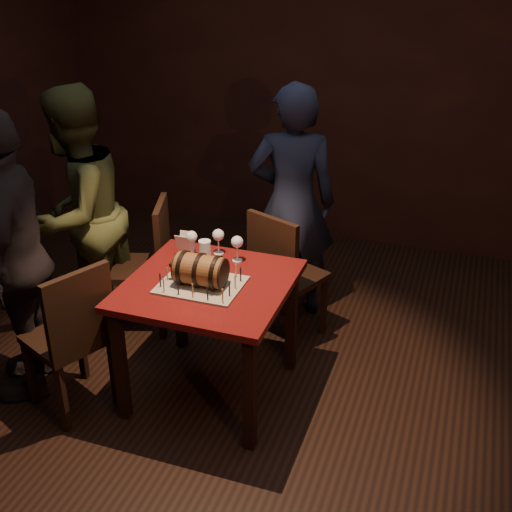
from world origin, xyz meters
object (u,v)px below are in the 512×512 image
object	(u,v)px
pint_of_ale	(205,253)
wine_glass_right	(237,243)
chair_back	(282,271)
barrel_cake	(200,270)
person_left_front	(15,258)
person_left_rear	(78,215)
wine_glass_left	(191,238)
person_back	(292,203)
chair_left_rear	(149,259)
pub_table	(209,299)
chair_left_front	(73,333)
wine_glass_mid	(218,236)

from	to	relation	value
pint_of_ale	wine_glass_right	bearing A→B (deg)	31.71
pint_of_ale	chair_back	bearing A→B (deg)	55.98
barrel_cake	person_left_front	bearing A→B (deg)	-167.55
person_left_rear	wine_glass_left	bearing A→B (deg)	86.27
wine_glass_right	person_back	distance (m)	0.80
pint_of_ale	person_left_front	bearing A→B (deg)	-153.20
pint_of_ale	chair_left_rear	xyz separation A→B (m)	(-0.58, 0.35, -0.30)
chair_left_rear	person_back	xyz separation A→B (m)	(0.84, 0.54, 0.31)
pub_table	chair_back	xyz separation A→B (m)	(0.22, 0.68, -0.12)
pub_table	pint_of_ale	bearing A→B (deg)	117.54
chair_back	person_back	bearing A→B (deg)	98.44
wine_glass_right	pint_of_ale	world-z (taller)	wine_glass_right
barrel_cake	person_back	xyz separation A→B (m)	(0.18, 1.15, -0.02)
pub_table	wine_glass_left	xyz separation A→B (m)	(-0.22, 0.28, 0.23)
wine_glass_right	pub_table	bearing A→B (deg)	-101.36
wine_glass_left	barrel_cake	bearing A→B (deg)	-58.48
person_left_rear	chair_back	bearing A→B (deg)	106.40
chair_left_front	person_left_front	size ratio (longest dim) A/B	0.54
wine_glass_mid	person_back	size ratio (longest dim) A/B	0.10
wine_glass_left	person_left_rear	size ratio (longest dim) A/B	0.10
pub_table	chair_left_front	distance (m)	0.77
wine_glass_mid	pint_of_ale	size ratio (longest dim) A/B	1.07
person_left_front	pint_of_ale	bearing A→B (deg)	91.81
pint_of_ale	chair_left_front	world-z (taller)	chair_left_front
pint_of_ale	person_left_rear	size ratio (longest dim) A/B	0.09
chair_back	person_left_front	size ratio (longest dim) A/B	0.54
wine_glass_right	chair_left_front	world-z (taller)	chair_left_front
person_left_front	wine_glass_mid	bearing A→B (deg)	98.18
chair_left_front	person_back	size ratio (longest dim) A/B	0.56
chair_left_front	wine_glass_left	bearing A→B (deg)	58.28
chair_back	person_left_front	distance (m)	1.64
pub_table	barrel_cake	world-z (taller)	barrel_cake
pub_table	chair_back	bearing A→B (deg)	71.87
wine_glass_mid	wine_glass_left	bearing A→B (deg)	-151.51
pint_of_ale	person_left_front	world-z (taller)	person_left_front
wine_glass_right	person_back	world-z (taller)	person_back
chair_back	person_left_rear	size ratio (longest dim) A/B	0.55
barrel_cake	pint_of_ale	distance (m)	0.27
pint_of_ale	pub_table	bearing A→B (deg)	-62.46
wine_glass_left	person_back	bearing A→B (deg)	64.71
wine_glass_mid	pint_of_ale	world-z (taller)	wine_glass_mid
chair_left_front	person_left_rear	bearing A→B (deg)	119.57
pub_table	chair_back	size ratio (longest dim) A/B	0.97
pub_table	wine_glass_left	size ratio (longest dim) A/B	5.59
person_back	wine_glass_right	bearing A→B (deg)	66.17
person_back	wine_glass_mid	bearing A→B (deg)	55.22
pub_table	person_left_front	bearing A→B (deg)	-164.99
person_back	person_left_front	size ratio (longest dim) A/B	0.97
wine_glass_mid	chair_left_rear	world-z (taller)	chair_left_rear
wine_glass_right	chair_left_rear	bearing A→B (deg)	161.34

